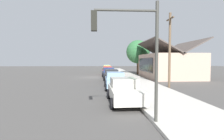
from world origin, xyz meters
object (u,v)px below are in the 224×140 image
Objects in this scene: car_mustard at (107,69)px; car_navy at (109,72)px; shade_tree at (138,52)px; traffic_light_main at (132,43)px; car_charcoal at (112,76)px; car_skyblue at (115,80)px; car_ivory at (124,90)px; car_seafoam at (107,68)px; utility_pole_wooden at (170,49)px; car_cherry at (108,70)px; fire_hydrant_red at (115,72)px.

car_navy is (12.24, -0.16, 0.00)m from car_mustard.
shade_tree is 29.60m from traffic_light_main.
car_skyblue is at bearing -2.59° from car_charcoal.
car_ivory is at bearing 0.81° from car_skyblue.
car_navy is 9.84m from shade_tree.
car_navy is 0.89× the size of traffic_light_main.
car_seafoam is 0.94× the size of car_mustard.
car_seafoam is 0.59× the size of utility_pole_wooden.
traffic_light_main reaches higher than car_skyblue.
car_mustard and car_navy have the same top height.
car_cherry is at bearing 179.04° from car_ivory.
utility_pole_wooden is at bearing 151.91° from traffic_light_main.
car_mustard is at bearing -132.44° from shade_tree.
car_charcoal is (18.30, -0.06, -0.00)m from car_mustard.
car_seafoam and car_cherry have the same top height.
car_cherry reaches higher than fire_hydrant_red.
car_charcoal is 8.37m from utility_pole_wooden.
car_navy is 6.06m from car_charcoal.
utility_pole_wooden is (5.48, 5.50, 3.12)m from car_charcoal.
car_seafoam is at bearing 176.94° from car_charcoal.
car_skyblue is at bearing 1.87° from car_cherry.
traffic_light_main reaches higher than car_mustard.
car_mustard and car_skyblue have the same top height.
shade_tree is at bearing 45.55° from car_mustard.
car_charcoal is 0.59× the size of utility_pole_wooden.
car_skyblue and car_ivory have the same top height.
shade_tree is 18.34m from utility_pole_wooden.
car_seafoam is 0.96× the size of car_navy.
fire_hydrant_red is at bearing -92.64° from shade_tree.
car_mustard is at bearing 179.82° from car_skyblue.
car_seafoam is 0.92× the size of car_ivory.
car_seafoam is at bearing -179.38° from car_cherry.
car_mustard is 1.07× the size of car_charcoal.
traffic_light_main is (16.08, -0.16, 2.68)m from car_charcoal.
traffic_light_main reaches higher than car_ivory.
car_mustard is 23.98m from car_skyblue.
car_cherry is 28.27m from traffic_light_main.
car_cherry is at bearing -1.19° from car_seafoam.
car_charcoal is at bearing -134.89° from utility_pole_wooden.
traffic_light_main is (28.93, -6.18, -0.96)m from shade_tree.
car_seafoam is at bearing 176.78° from car_navy.
car_seafoam is at bearing 179.52° from traffic_light_main.
utility_pole_wooden reaches higher than car_charcoal.
fire_hydrant_red is (5.25, 1.44, -0.32)m from car_mustard.
car_charcoal is at bearing 179.16° from car_ivory.
car_ivory is (30.15, 0.04, 0.00)m from car_mustard.
fire_hydrant_red is at bearing 175.46° from car_ivory.
car_seafoam is 13.36m from shade_tree.
traffic_light_main is 0.69× the size of utility_pole_wooden.
car_seafoam is 12.25m from car_cherry.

